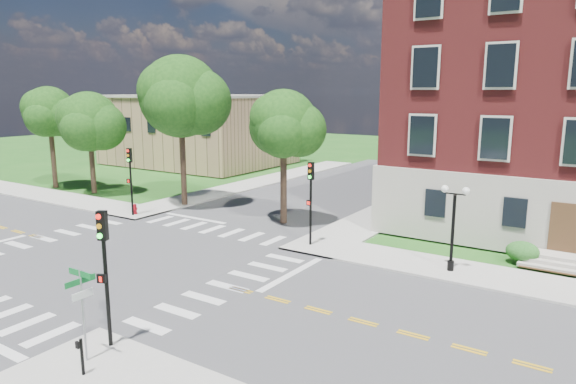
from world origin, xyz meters
The scene contains 19 objects.
ground centered at (0.00, 0.00, 0.00)m, with size 160.00×160.00×0.00m, color #1E5518.
road_ew centered at (0.00, 0.00, 0.01)m, with size 90.00×12.00×0.01m, color #3D3D3F.
road_ns centered at (0.00, 0.00, 0.01)m, with size 12.00×90.00×0.01m, color #3D3D3F.
sidewalk_ne centered at (15.38, 15.38, 0.06)m, with size 34.00×34.00×0.12m.
sidewalk_nw centered at (-15.38, 15.38, 0.06)m, with size 34.00×34.00×0.12m.
crosswalk_east centered at (7.20, 0.00, 0.00)m, with size 2.20×10.20×0.02m, color silver, non-canonical shape.
stop_bar_east centered at (8.80, 3.00, 0.00)m, with size 0.40×5.50×0.00m, color silver.
secondary_building centered at (-22.00, 30.00, 4.28)m, with size 20.40×15.40×8.30m.
tree_a centered at (-21.67, 10.25, 6.99)m, with size 4.50×4.50×9.16m.
tree_b centered at (-16.44, 10.52, 6.27)m, with size 5.07×5.07×8.71m.
tree_c centered at (-6.45, 11.34, 8.41)m, with size 6.18×6.18×11.41m.
tree_d centered at (3.17, 10.83, 6.72)m, with size 4.42×4.42×8.86m.
traffic_signal_se centered at (7.48, -6.67, 3.19)m, with size 0.38×0.46×4.80m.
traffic_signal_ne centered at (7.24, 7.43, 3.19)m, with size 0.36×0.41×4.80m.
traffic_signal_nw centered at (-7.09, 6.75, 3.19)m, with size 0.38×0.46×4.80m.
twin_lamp_west centered at (15.26, 7.45, 2.52)m, with size 1.36×0.36×4.23m.
street_sign_pole centered at (7.69, -7.76, 2.31)m, with size 1.10×1.10×3.10m.
push_button_post centered at (8.34, -8.38, 0.80)m, with size 0.14×0.21×1.20m.
fire_hydrant centered at (-7.23, 7.11, 0.46)m, with size 0.35×0.35×0.75m.
Camera 1 is at (21.62, -17.14, 8.79)m, focal length 32.00 mm.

